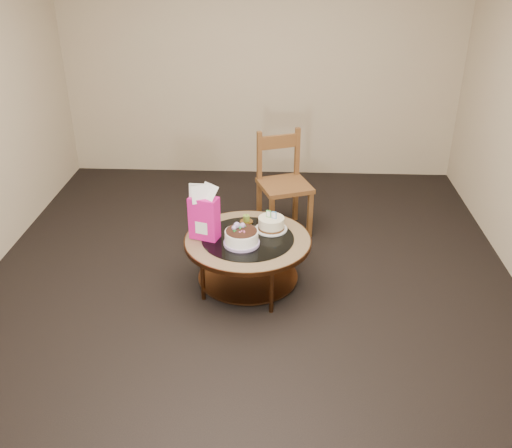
{
  "coord_description": "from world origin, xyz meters",
  "views": [
    {
      "loc": [
        0.26,
        -3.96,
        2.67
      ],
      "look_at": [
        0.06,
        0.02,
        0.58
      ],
      "focal_mm": 40.0,
      "sensor_mm": 36.0,
      "label": 1
    }
  ],
  "objects_px": {
    "decorated_cake": "(241,238)",
    "dining_chair": "(283,183)",
    "gift_bag": "(204,212)",
    "coffee_table": "(248,247)",
    "cream_cake": "(271,224)"
  },
  "relations": [
    {
      "from": "coffee_table",
      "to": "gift_bag",
      "type": "relative_size",
      "value": 2.27
    },
    {
      "from": "cream_cake",
      "to": "gift_bag",
      "type": "bearing_deg",
      "value": -139.67
    },
    {
      "from": "gift_bag",
      "to": "dining_chair",
      "type": "height_order",
      "value": "dining_chair"
    },
    {
      "from": "decorated_cake",
      "to": "cream_cake",
      "type": "relative_size",
      "value": 1.07
    },
    {
      "from": "dining_chair",
      "to": "coffee_table",
      "type": "bearing_deg",
      "value": -125.0
    },
    {
      "from": "coffee_table",
      "to": "dining_chair",
      "type": "relative_size",
      "value": 1.05
    },
    {
      "from": "coffee_table",
      "to": "decorated_cake",
      "type": "distance_m",
      "value": 0.17
    },
    {
      "from": "coffee_table",
      "to": "decorated_cake",
      "type": "bearing_deg",
      "value": -113.4
    },
    {
      "from": "cream_cake",
      "to": "dining_chair",
      "type": "xyz_separation_m",
      "value": [
        0.09,
        0.88,
        -0.02
      ]
    },
    {
      "from": "decorated_cake",
      "to": "dining_chair",
      "type": "bearing_deg",
      "value": 74.32
    },
    {
      "from": "coffee_table",
      "to": "dining_chair",
      "type": "height_order",
      "value": "dining_chair"
    },
    {
      "from": "coffee_table",
      "to": "gift_bag",
      "type": "distance_m",
      "value": 0.46
    },
    {
      "from": "coffee_table",
      "to": "decorated_cake",
      "type": "xyz_separation_m",
      "value": [
        -0.04,
        -0.1,
        0.13
      ]
    },
    {
      "from": "decorated_cake",
      "to": "dining_chair",
      "type": "height_order",
      "value": "dining_chair"
    },
    {
      "from": "gift_bag",
      "to": "dining_chair",
      "type": "xyz_separation_m",
      "value": [
        0.62,
        1.04,
        -0.19
      ]
    }
  ]
}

